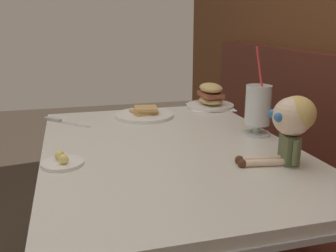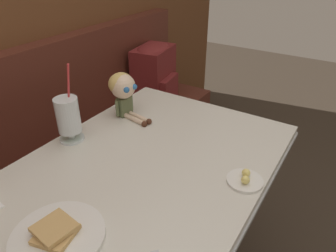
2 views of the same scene
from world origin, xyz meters
The scene contains 8 objects.
booth_bench centered at (0.00, 0.81, 0.33)m, with size 2.60×0.48×1.00m.
diner_table centered at (0.00, 0.18, 0.54)m, with size 1.11×0.81×0.74m.
toast_plate centered at (-0.40, 0.18, 0.75)m, with size 0.25×0.25×0.04m.
milkshake_glass centered at (-0.04, 0.52, 0.84)m, with size 0.10×0.10×0.31m.
sandwich_plate centered at (-0.49, 0.52, 0.79)m, with size 0.22×0.22×0.12m.
butter_saucer centered at (0.08, -0.16, 0.75)m, with size 0.12×0.12×0.04m.
butter_knife centered at (-0.41, -0.17, 0.74)m, with size 0.18×0.18×0.01m.
seated_doll centered at (0.24, 0.47, 0.87)m, with size 0.13×0.23×0.20m.
Camera 1 is at (1.12, -0.12, 1.14)m, focal length 39.91 mm.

